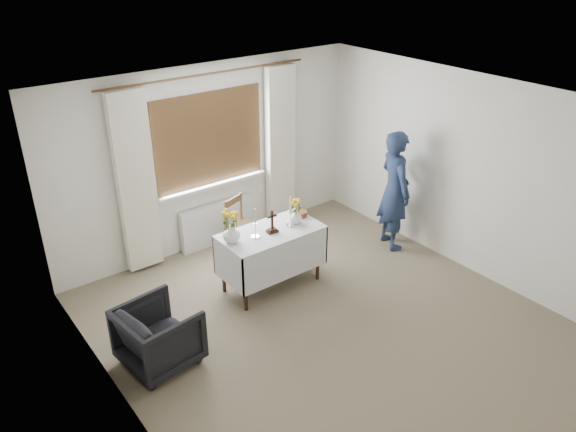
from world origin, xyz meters
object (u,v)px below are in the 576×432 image
Objects in this scene: person at (394,190)px; wooden_cross at (272,222)px; flower_vase_left at (231,234)px; altar_table at (271,259)px; wooden_chair at (244,228)px; armchair at (159,336)px; flower_vase_right at (295,217)px.

wooden_cross is at bearing 102.93° from person.
altar_table is at bearing -7.06° from flower_vase_left.
armchair is (-1.87, -1.29, -0.08)m from wooden_chair.
flower_vase_left is at bearing 174.74° from wooden_cross.
wooden_chair is at bearing 77.44° from person.
person is at bearing -92.65° from armchair.
person is at bearing 1.01° from wooden_cross.
armchair is 2.18m from flower_vase_right.
wooden_cross is 0.51m from flower_vase_left.
wooden_chair is 0.49× the size of person.
altar_table is 0.52m from wooden_cross.
person reaches higher than wooden_chair.
wooden_cross is (-0.00, -0.03, 0.52)m from altar_table.
person is (1.77, -1.01, 0.42)m from wooden_chair.
altar_table is at bearing 102.01° from person.
armchair is 0.43× the size of person.
flower_vase_right is at bearing -95.96° from wooden_chair.
flower_vase_left is at bearing 101.62° from person.
flower_vase_right is (0.21, -0.85, 0.44)m from wooden_chair.
wooden_chair is at bearing 79.68° from altar_table.
person is at bearing -49.41° from wooden_chair.
flower_vase_right reaches higher than armchair.
armchair is 2.55× the size of wooden_cross.
flower_vase_right is at bearing -85.01° from armchair.
altar_table is 1.98m from person.
wooden_chair is 4.92× the size of flower_vase_right.
altar_table is 7.47× the size of flower_vase_right.
wooden_cross is (-0.16, -0.87, 0.50)m from wooden_chair.
person is 7.76× the size of flower_vase_left.
wooden_cross is 0.37m from flower_vase_right.
flower_vase_left is (-0.66, -0.78, 0.46)m from wooden_chair.
wooden_chair is at bearing 103.69° from flower_vase_right.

